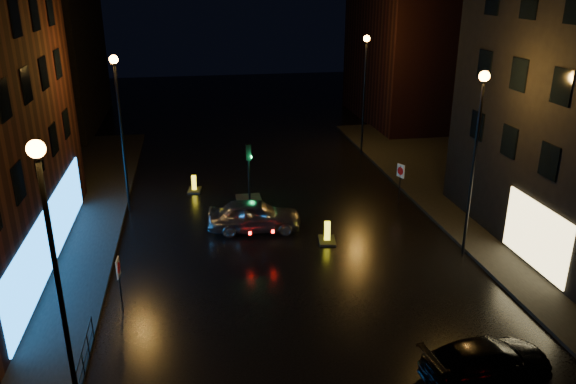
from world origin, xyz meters
The scene contains 16 objects.
ground centered at (0.00, 0.00, 0.00)m, with size 120.00×120.00×0.00m, color black.
pavement_right centered at (14.00, 8.00, 0.07)m, with size 12.00×44.00×0.15m, color black.
building_far_left centered at (-16.00, 35.00, 7.00)m, with size 8.00×16.00×14.00m, color black.
building_far_right centered at (15.00, 32.00, 6.00)m, with size 8.00×14.00×12.00m, color black.
street_lamp_lnear centered at (-7.80, -2.00, 5.56)m, with size 0.44×0.44×8.37m.
street_lamp_lfar centered at (-7.80, 14.00, 5.56)m, with size 0.44×0.44×8.37m.
street_lamp_rnear centered at (7.80, 6.00, 5.56)m, with size 0.44×0.44×8.37m.
street_lamp_rfar centered at (7.80, 22.00, 5.56)m, with size 0.44×0.44×8.37m.
traffic_signal centered at (-1.20, 14.00, 0.50)m, with size 1.40×2.40×3.45m.
guard_railing centered at (-8.00, -1.00, 0.74)m, with size 0.05×6.04×1.00m.
silver_hatchback centered at (-1.35, 10.32, 0.79)m, with size 1.87×4.65×1.58m, color #97989E.
dark_sedan centered at (4.55, -2.13, 0.63)m, with size 1.76×4.32×1.25m, color black.
bollard_near centered at (1.94, 8.37, 0.23)m, with size 0.96×1.29×1.04m.
bollard_far centered at (-4.25, 16.50, 0.21)m, with size 0.89×1.21×0.97m.
road_sign_left centered at (-7.19, 3.79, 1.66)m, with size 0.09×0.54×2.22m.
road_sign_right centered at (7.11, 12.54, 1.72)m, with size 0.25×0.53×2.30m.
Camera 1 is at (-4.17, -15.46, 11.86)m, focal length 35.00 mm.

